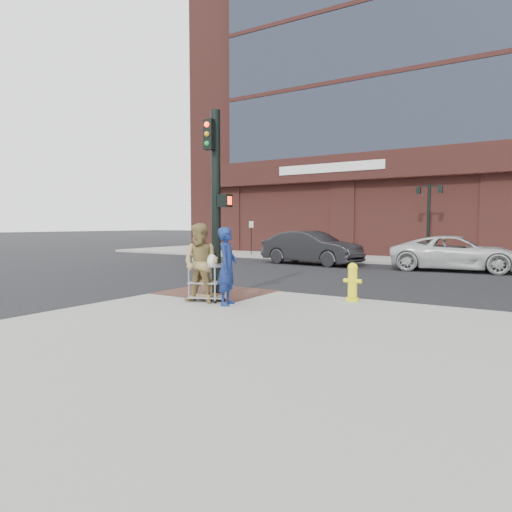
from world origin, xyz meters
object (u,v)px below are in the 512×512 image
Objects in this scene: woman_blue at (227,266)px; fire_hydrant at (353,282)px; traffic_signal_pole at (216,196)px; minivan_white at (457,253)px; utility_cart at (207,279)px; pedestrian_tan at (201,263)px; lamp_post at (429,214)px; sedan_dark at (311,248)px.

fire_hydrant is (2.34, 2.07, -0.43)m from woman_blue.
fire_hydrant is at bearing 11.53° from traffic_signal_pole.
traffic_signal_pole is 0.89× the size of minivan_white.
utility_cart reaches higher than fire_hydrant.
traffic_signal_pole is 12.68m from minivan_white.
traffic_signal_pole is 2.34m from pedestrian_tan.
traffic_signal_pole is 2.58× the size of pedestrian_tan.
minivan_white is at bearing -31.76° from woman_blue.
fire_hydrant is (-0.76, -10.96, -0.14)m from minivan_white.
pedestrian_tan is 0.51m from utility_cart.
utility_cart is (-3.83, -12.88, -0.08)m from minivan_white.
minivan_white is at bearing -61.05° from lamp_post.
lamp_post is at bearing -42.87° from sedan_dark.
sedan_dark is at bearing 87.61° from minivan_white.
traffic_signal_pole reaches higher than lamp_post.
lamp_post is 14.66m from fire_hydrant.
pedestrian_tan is at bearing 157.33° from minivan_white.
traffic_signal_pole is 2.50m from utility_cart.
lamp_post reaches higher than pedestrian_tan.
woman_blue is 0.83m from utility_cart.
minivan_white is at bearing -78.14° from sedan_dark.
minivan_white is at bearing 86.02° from fire_hydrant.
woman_blue is at bearing -138.49° from fire_hydrant.
fire_hydrant is at bearing -85.32° from lamp_post.
sedan_dark is at bearing 120.13° from fire_hydrant.
minivan_white reaches higher than utility_cart.
lamp_post is 4.16× the size of fire_hydrant.
traffic_signal_pole reaches higher than utility_cart.
lamp_post is 4.42m from minivan_white.
traffic_signal_pole is 2.71× the size of woman_blue.
woman_blue is at bearing -11.70° from utility_cart.
woman_blue is 13.40m from minivan_white.
sedan_dark reaches higher than fire_hydrant.
pedestrian_tan is (-0.68, -0.13, 0.05)m from woman_blue.
woman_blue reaches higher than fire_hydrant.
sedan_dark is 0.93× the size of minivan_white.
sedan_dark is 5.43× the size of fire_hydrant.
lamp_post is 0.77× the size of sedan_dark.
fire_hydrant is (3.07, 1.92, -0.06)m from utility_cart.
lamp_post reaches higher than fire_hydrant.
pedestrian_tan is (-1.84, -16.68, -1.50)m from lamp_post.
sedan_dark is 12.73m from utility_cart.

